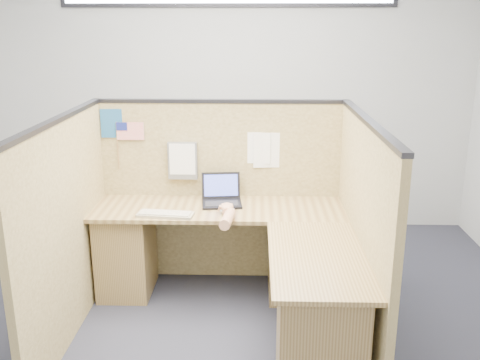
{
  "coord_description": "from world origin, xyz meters",
  "views": [
    {
      "loc": [
        0.29,
        -3.26,
        2.11
      ],
      "look_at": [
        0.17,
        0.5,
        1.01
      ],
      "focal_mm": 40.0,
      "sensor_mm": 36.0,
      "label": 1
    }
  ],
  "objects_px": {
    "keyboard": "(165,214)",
    "mouse": "(227,210)",
    "l_desk": "(241,269)",
    "laptop": "(222,196)"
  },
  "relations": [
    {
      "from": "l_desk",
      "to": "keyboard",
      "type": "relative_size",
      "value": 4.51
    },
    {
      "from": "keyboard",
      "to": "mouse",
      "type": "relative_size",
      "value": 3.64
    },
    {
      "from": "laptop",
      "to": "keyboard",
      "type": "distance_m",
      "value": 0.52
    },
    {
      "from": "mouse",
      "to": "l_desk",
      "type": "bearing_deg",
      "value": -66.69
    },
    {
      "from": "laptop",
      "to": "mouse",
      "type": "distance_m",
      "value": 0.26
    },
    {
      "from": "keyboard",
      "to": "l_desk",
      "type": "bearing_deg",
      "value": -11.98
    },
    {
      "from": "l_desk",
      "to": "mouse",
      "type": "height_order",
      "value": "mouse"
    },
    {
      "from": "keyboard",
      "to": "mouse",
      "type": "xyz_separation_m",
      "value": [
        0.46,
        0.07,
        0.01
      ]
    },
    {
      "from": "laptop",
      "to": "keyboard",
      "type": "height_order",
      "value": "laptop"
    },
    {
      "from": "laptop",
      "to": "mouse",
      "type": "xyz_separation_m",
      "value": [
        0.05,
        -0.25,
        -0.03
      ]
    }
  ]
}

